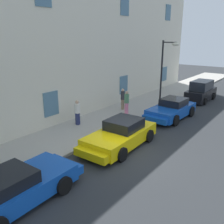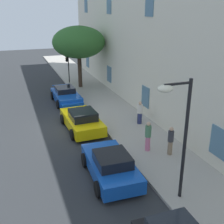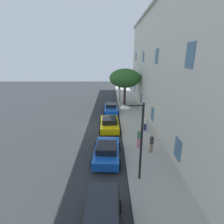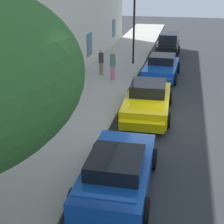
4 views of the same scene
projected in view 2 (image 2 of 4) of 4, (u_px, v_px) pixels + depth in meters
name	position (u px, v px, depth m)	size (l,w,h in m)	color
ground_plane	(71.00, 128.00, 19.18)	(80.00, 80.00, 0.00)	#2B2D30
sidewalk	(122.00, 120.00, 20.36)	(60.00, 3.61, 0.14)	#A8A399
building_facade	(176.00, 21.00, 19.25)	(39.05, 4.59, 13.61)	beige
sportscar_red_lead	(66.00, 96.00, 23.95)	(4.62, 2.20, 1.28)	#144CB2
sportscar_yellow_flank	(81.00, 120.00, 18.88)	(4.85, 2.31, 1.40)	yellow
sportscar_white_middle	(110.00, 164.00, 13.56)	(4.61, 2.27, 1.36)	#144CB2
tree_near_kerb	(79.00, 42.00, 27.00)	(5.04, 5.04, 5.93)	#38281E
traffic_light	(68.00, 63.00, 29.44)	(0.44, 0.36, 3.00)	black
street_lamp	(177.00, 119.00, 10.63)	(0.44, 1.42, 5.12)	black
pedestrian_admiring	(140.00, 112.00, 19.24)	(0.49, 0.49, 1.59)	navy
pedestrian_strolling	(171.00, 140.00, 15.12)	(0.44, 0.44, 1.62)	#8C7259
pedestrian_bystander	(148.00, 136.00, 15.55)	(0.38, 0.38, 1.71)	pink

